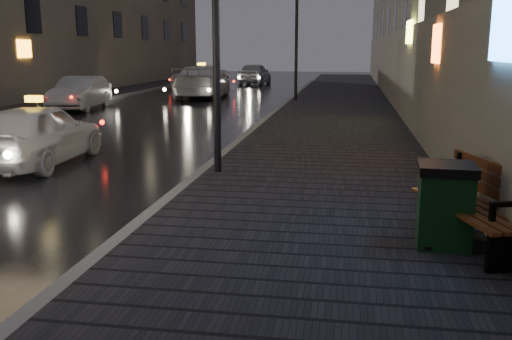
{
  "coord_description": "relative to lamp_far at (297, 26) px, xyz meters",
  "views": [
    {
      "loc": [
        4.35,
        -4.62,
        2.5
      ],
      "look_at": [
        3.1,
        3.01,
        0.85
      ],
      "focal_mm": 40.0,
      "sensor_mm": 36.0,
      "label": 1
    }
  ],
  "objects": [
    {
      "name": "trash_bin",
      "position": [
        3.67,
        -19.72,
        -2.82
      ],
      "size": [
        0.7,
        0.7,
        1.01
      ],
      "rotation": [
        0.0,
        0.0,
        -0.06
      ],
      "color": "black",
      "rests_on": "sidewalk"
    },
    {
      "name": "sidewalk",
      "position": [
        2.05,
        -1.0,
        -3.41
      ],
      "size": [
        4.6,
        58.0,
        0.15
      ],
      "primitive_type": "cube",
      "color": "black",
      "rests_on": "ground"
    },
    {
      "name": "taxi_mid",
      "position": [
        -5.05,
        2.28,
        -2.65
      ],
      "size": [
        2.82,
        5.93,
        1.67
      ],
      "primitive_type": "imported",
      "rotation": [
        0.0,
        0.0,
        3.23
      ],
      "color": "silver",
      "rests_on": "ground"
    },
    {
      "name": "sidewalk_far",
      "position": [
        -10.55,
        -1.0,
        -3.41
      ],
      "size": [
        2.4,
        58.0,
        0.15
      ],
      "primitive_type": "cube",
      "color": "black",
      "rests_on": "ground"
    },
    {
      "name": "taxi_far",
      "position": [
        -6.94,
        8.97,
        -2.75
      ],
      "size": [
        3.07,
        5.55,
        1.47
      ],
      "primitive_type": "imported",
      "rotation": [
        0.0,
        0.0,
        -0.12
      ],
      "color": "silver",
      "rests_on": "ground"
    },
    {
      "name": "building_far_c",
      "position": [
        -15.35,
        17.0,
        2.01
      ],
      "size": [
        6.0,
        22.0,
        11.0
      ],
      "primitive_type": "cube",
      "color": "#6B6051",
      "rests_on": "ground"
    },
    {
      "name": "curb",
      "position": [
        -0.35,
        -1.0,
        -3.41
      ],
      "size": [
        0.2,
        58.0,
        0.15
      ],
      "primitive_type": "cube",
      "color": "slate",
      "rests_on": "ground"
    },
    {
      "name": "bench",
      "position": [
        4.07,
        -19.66,
        -2.83
      ],
      "size": [
        1.27,
        2.11,
        1.02
      ],
      "rotation": [
        0.0,
        0.0,
        0.32
      ],
      "color": "black",
      "rests_on": "sidewalk"
    },
    {
      "name": "car_far",
      "position": [
        -4.19,
        13.5,
        -2.73
      ],
      "size": [
        1.97,
        4.53,
        1.52
      ],
      "primitive_type": "imported",
      "rotation": [
        0.0,
        0.0,
        3.1
      ],
      "color": "#A2A3AA",
      "rests_on": "ground"
    },
    {
      "name": "car_left_mid",
      "position": [
        -8.65,
        -4.16,
        -2.81
      ],
      "size": [
        1.91,
        4.29,
        1.37
      ],
      "primitive_type": "imported",
      "rotation": [
        0.0,
        0.0,
        0.11
      ],
      "color": "#A4A3AC",
      "rests_on": "ground"
    },
    {
      "name": "taxi_near",
      "position": [
        -4.19,
        -15.3,
        -2.8
      ],
      "size": [
        1.81,
        4.11,
        1.38
      ],
      "primitive_type": "imported",
      "rotation": [
        0.0,
        0.0,
        3.19
      ],
      "color": "white",
      "rests_on": "ground"
    },
    {
      "name": "curb_far",
      "position": [
        -9.25,
        -1.0,
        -3.41
      ],
      "size": [
        0.2,
        58.0,
        0.15
      ],
      "primitive_type": "cube",
      "color": "slate",
      "rests_on": "ground"
    },
    {
      "name": "lamp_far",
      "position": [
        0.0,
        0.0,
        0.0
      ],
      "size": [
        0.36,
        0.36,
        5.28
      ],
      "color": "black",
      "rests_on": "sidewalk"
    }
  ]
}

